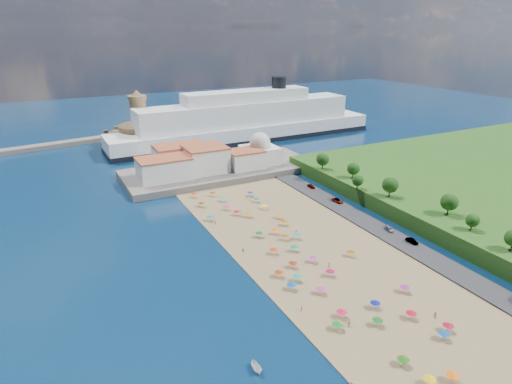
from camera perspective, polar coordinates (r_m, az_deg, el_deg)
ground at (r=139.14m, az=3.29°, el=-6.66°), size 700.00×700.00×0.00m
terrace at (r=203.15m, az=-4.73°, el=2.91°), size 90.00×36.00×3.00m
jetty at (r=228.64m, az=-13.28°, el=4.41°), size 18.00×70.00×2.40m
waterfront_buildings at (r=197.44m, az=-8.35°, el=4.15°), size 57.00×29.00×11.00m
domed_building at (r=207.38m, az=0.54°, el=5.52°), size 16.00×16.00×15.00m
fortress at (r=255.57m, az=-15.12°, el=7.26°), size 40.00×40.00×32.40m
cruise_ship at (r=262.43m, az=-1.22°, el=9.27°), size 167.87×26.42×36.66m
beach_parasols at (r=129.90m, az=5.19°, el=-7.79°), size 31.23×116.98×2.20m
beachgoers at (r=130.48m, az=3.51°, el=-8.12°), size 32.46×96.28×1.85m
parked_cars at (r=163.51m, az=12.86°, el=-2.24°), size 2.71×60.71×1.41m
hillside_trees at (r=161.30m, az=18.92°, el=0.14°), size 16.16×107.52×7.60m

